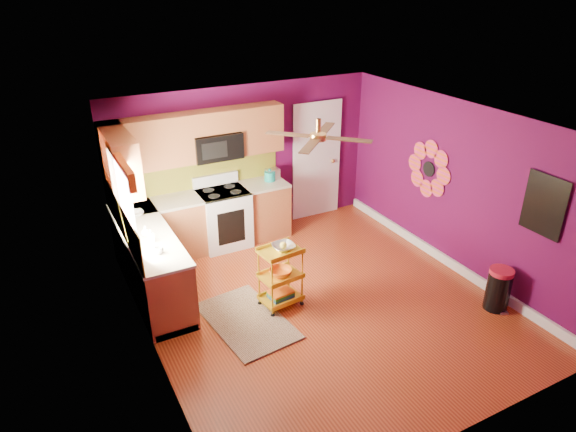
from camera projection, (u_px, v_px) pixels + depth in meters
ground at (321, 302)px, 6.99m from camera, size 5.00×5.00×0.00m
room_envelope at (327, 192)px, 6.30m from camera, size 4.54×5.04×2.52m
lower_cabinets at (183, 240)px, 7.69m from camera, size 2.81×2.31×0.94m
electric_range at (224, 217)px, 8.29m from camera, size 0.76×0.66×1.13m
upper_cabinetry at (174, 145)px, 7.43m from camera, size 2.80×2.30×1.26m
left_window at (122, 187)px, 6.15m from camera, size 0.08×1.35×1.08m
panel_door at (316, 162)px, 9.09m from camera, size 0.95×0.11×2.15m
right_wall_art at (476, 184)px, 7.03m from camera, size 0.04×2.74×1.04m
ceiling_fan at (318, 136)px, 6.16m from camera, size 1.01×1.01×0.26m
shag_rug at (247, 321)px, 6.61m from camera, size 1.01×1.49×0.02m
rolling_cart at (281, 274)px, 6.73m from camera, size 0.57×0.44×0.95m
trash_can at (498, 289)px, 6.75m from camera, size 0.41×0.41×0.60m
teal_kettle at (270, 176)px, 8.46m from camera, size 0.18×0.18×0.21m
toaster at (272, 174)px, 8.53m from camera, size 0.22×0.15×0.18m
soap_bottle_a at (151, 236)px, 6.55m from camera, size 0.08×0.08×0.17m
soap_bottle_b at (146, 231)px, 6.69m from camera, size 0.12×0.12×0.15m
counter_dish at (135, 214)px, 7.28m from camera, size 0.24×0.24×0.06m
counter_cup at (159, 250)px, 6.29m from camera, size 0.12×0.12×0.09m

